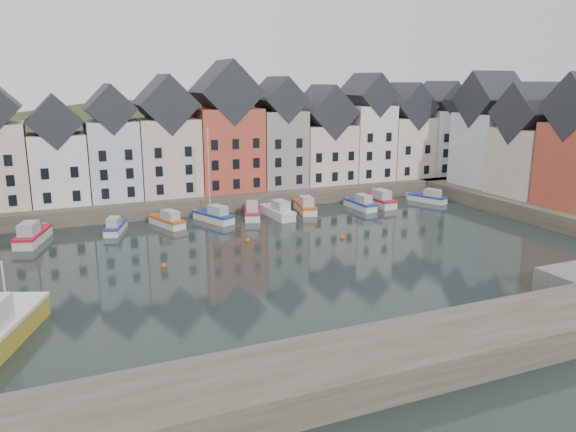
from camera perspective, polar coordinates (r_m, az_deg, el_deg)
ground at (r=55.31m, az=2.54°, el=-4.30°), size 260.00×260.00×0.00m
far_quay at (r=82.26m, az=-6.57°, el=2.31°), size 90.00×16.00×2.00m
right_quay at (r=79.95m, az=26.16°, el=0.66°), size 14.00×54.00×2.00m
near_wall at (r=32.67m, az=3.55°, el=-15.74°), size 50.00×6.00×2.00m
hillside at (r=111.50m, az=-10.19°, el=-4.88°), size 153.60×70.40×64.00m
far_terrace at (r=80.18m, az=-4.09°, el=7.77°), size 72.37×8.16×17.78m
right_terrace at (r=81.35m, az=23.59°, el=6.78°), size 8.30×24.25×16.36m
mooring_buoys at (r=58.48m, az=-3.28°, el=-3.16°), size 20.50×5.50×0.50m
boat_a at (r=66.14m, az=-24.56°, el=-1.83°), size 4.10×7.23×2.65m
boat_b at (r=67.37m, az=-17.15°, el=-1.08°), size 3.35×5.65×2.07m
boat_c at (r=68.52m, az=-12.13°, el=-0.49°), size 3.63×6.11×2.24m
boat_d at (r=69.74m, az=-7.50°, el=0.03°), size 4.14×6.36×11.67m
boat_e at (r=71.46m, az=-3.68°, el=0.41°), size 3.82×6.55×2.40m
boat_f at (r=71.30m, az=-1.03°, el=0.45°), size 2.55×6.78×2.55m
boat_g at (r=74.37m, az=1.76°, el=0.96°), size 3.20×6.56×2.42m
boat_h at (r=76.72m, az=7.40°, el=1.22°), size 2.03×5.98×2.28m
boat_i at (r=79.06m, az=9.14°, el=1.60°), size 2.31×6.87×2.61m
boat_j at (r=82.85m, az=14.07°, el=1.82°), size 3.74×5.87×2.16m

